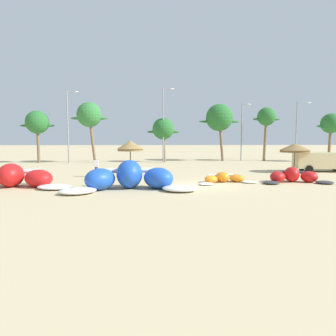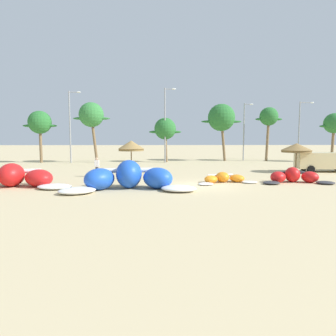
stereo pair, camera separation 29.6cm
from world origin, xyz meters
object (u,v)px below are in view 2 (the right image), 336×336
(parked_van, at_px, (324,160))
(palm_right_of_gap, at_px, (334,124))
(palm_leftmost, at_px, (40,123))
(palm_center_left, at_px, (221,118))
(kite_center, at_px, (294,177))
(beach_umbrella_middle, at_px, (296,148))
(lamppost_east_center, at_px, (245,129))
(person_near_kites, at_px, (97,167))
(lamppost_west_center, at_px, (166,122))
(palm_left, at_px, (91,115))
(lamppost_west, at_px, (71,123))
(beach_umbrella_near_van, at_px, (131,146))
(kite_left, at_px, (129,178))
(kite_far_left, at_px, (10,178))
(kite_left_of_center, at_px, (224,179))
(lamppost_east, at_px, (300,127))
(palm_center_right, at_px, (269,118))
(palm_left_of_gap, at_px, (165,129))

(parked_van, height_order, palm_right_of_gap, palm_right_of_gap)
(palm_leftmost, xyz_separation_m, palm_center_left, (24.47, 2.43, 0.87))
(kite_center, distance_m, parked_van, 9.20)
(beach_umbrella_middle, bearing_deg, palm_leftmost, 156.20)
(palm_right_of_gap, height_order, lamppost_east_center, lamppost_east_center)
(person_near_kites, height_order, lamppost_west_center, lamppost_west_center)
(palm_left, bearing_deg, lamppost_west, -157.16)
(beach_umbrella_near_van, distance_m, palm_center_left, 18.52)
(kite_center, height_order, lamppost_west, lamppost_west)
(palm_leftmost, relative_size, lamppost_west, 0.73)
(lamppost_east_center, bearing_deg, kite_left, -120.07)
(kite_far_left, height_order, lamppost_west_center, lamppost_west_center)
(palm_right_of_gap, bearing_deg, kite_far_left, -148.40)
(kite_far_left, distance_m, kite_left, 7.86)
(person_near_kites, xyz_separation_m, lamppost_east_center, (17.70, 18.77, 3.80))
(beach_umbrella_middle, xyz_separation_m, lamppost_west, (-24.22, 11.83, 2.83))
(lamppost_west, bearing_deg, person_near_kites, -67.01)
(kite_left_of_center, distance_m, lamppost_east, 28.26)
(parked_van, height_order, lamppost_east, lamppost_east)
(beach_umbrella_near_van, height_order, palm_leftmost, palm_leftmost)
(kite_left, distance_m, palm_leftmost, 25.87)
(lamppost_west_center, bearing_deg, beach_umbrella_near_van, -107.61)
(kite_center, xyz_separation_m, lamppost_east_center, (2.79, 22.53, 4.20))
(beach_umbrella_middle, distance_m, palm_leftmost, 31.24)
(person_near_kites, height_order, palm_center_right, palm_center_right)
(palm_center_right, height_order, lamppost_east_center, lamppost_east_center)
(lamppost_east_center, bearing_deg, lamppost_west_center, -161.63)
(palm_leftmost, xyz_separation_m, palm_left, (6.68, 0.30, 1.02))
(palm_center_left, bearing_deg, kite_left, -114.30)
(beach_umbrella_near_van, distance_m, person_near_kites, 4.77)
(palm_left_of_gap, xyz_separation_m, lamppost_east_center, (11.66, 2.96, 0.17))
(palm_center_right, distance_m, lamppost_west, 27.04)
(kite_left, height_order, person_near_kites, kite_left)
(beach_umbrella_middle, bearing_deg, kite_center, -115.66)
(palm_left, relative_size, lamppost_east, 0.93)
(kite_left, height_order, palm_center_right, palm_center_right)
(kite_far_left, xyz_separation_m, palm_left_of_gap, (10.61, 21.14, 3.86))
(parked_van, relative_size, palm_leftmost, 0.80)
(lamppost_east, bearing_deg, palm_right_of_gap, -54.19)
(kite_left, height_order, kite_center, kite_left)
(parked_van, height_order, palm_center_left, palm_center_left)
(lamppost_west, bearing_deg, beach_umbrella_middle, -26.02)
(beach_umbrella_near_van, relative_size, beach_umbrella_middle, 1.07)
(palm_left_of_gap, height_order, lamppost_east, lamppost_east)
(palm_leftmost, distance_m, palm_center_left, 24.60)
(beach_umbrella_near_van, height_order, beach_umbrella_middle, beach_umbrella_near_van)
(kite_left_of_center, xyz_separation_m, lamppost_east_center, (7.84, 22.35, 4.33))
(kite_left_of_center, bearing_deg, kite_center, -2.01)
(palm_left, xyz_separation_m, palm_right_of_gap, (32.62, -0.36, -1.09))
(lamppost_east_center, bearing_deg, parked_van, -78.32)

